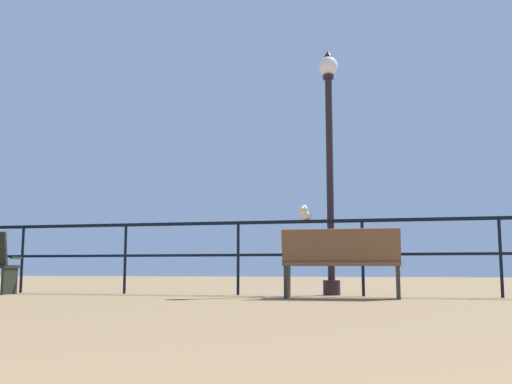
{
  "coord_description": "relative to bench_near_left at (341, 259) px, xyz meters",
  "views": [
    {
      "loc": [
        0.54,
        1.22,
        0.39
      ],
      "look_at": [
        -1.45,
        9.38,
        1.48
      ],
      "focal_mm": 41.67,
      "sensor_mm": 36.0,
      "label": 1
    }
  ],
  "objects": [
    {
      "name": "bench_near_left",
      "position": [
        0.0,
        0.0,
        0.0
      ],
      "size": [
        1.55,
        0.63,
        0.91
      ],
      "color": "brown",
      "rests_on": "ground_plane"
    },
    {
      "name": "pier_railing",
      "position": [
        0.24,
        0.77,
        0.3
      ],
      "size": [
        18.54,
        0.05,
        1.1
      ],
      "color": "black",
      "rests_on": "ground_plane"
    },
    {
      "name": "lamppost_center",
      "position": [
        -0.25,
        1.04,
        1.63
      ],
      "size": [
        0.3,
        0.3,
        3.77
      ],
      "color": "black",
      "rests_on": "ground_plane"
    },
    {
      "name": "seagull_on_rail",
      "position": [
        -0.58,
        0.74,
        0.69
      ],
      "size": [
        0.2,
        0.45,
        0.21
      ],
      "color": "white",
      "rests_on": "pier_railing"
    }
  ]
}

